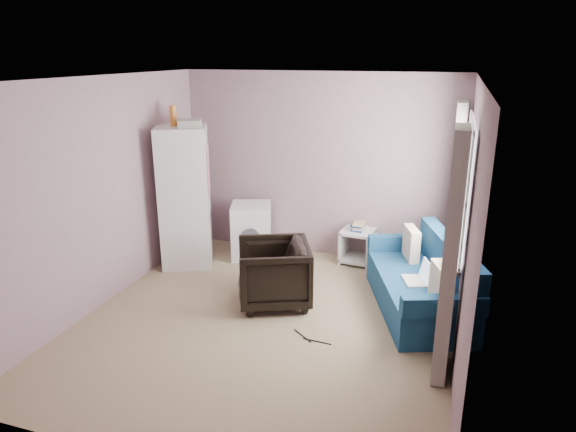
{
  "coord_description": "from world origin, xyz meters",
  "views": [
    {
      "loc": [
        1.72,
        -4.54,
        2.73
      ],
      "look_at": [
        0.05,
        0.6,
        1.0
      ],
      "focal_mm": 32.0,
      "sensor_mm": 36.0,
      "label": 1
    }
  ],
  "objects_px": {
    "armchair": "(274,270)",
    "sofa": "(423,285)",
    "washing_machine": "(251,230)",
    "fridge": "(185,196)",
    "side_table": "(358,244)"
  },
  "relations": [
    {
      "from": "armchair",
      "to": "sofa",
      "type": "bearing_deg",
      "value": 78.89
    },
    {
      "from": "fridge",
      "to": "sofa",
      "type": "height_order",
      "value": "fridge"
    },
    {
      "from": "washing_machine",
      "to": "fridge",
      "type": "bearing_deg",
      "value": -165.99
    },
    {
      "from": "armchair",
      "to": "fridge",
      "type": "height_order",
      "value": "fridge"
    },
    {
      "from": "washing_machine",
      "to": "armchair",
      "type": "bearing_deg",
      "value": -76.95
    },
    {
      "from": "fridge",
      "to": "washing_machine",
      "type": "relative_size",
      "value": 2.78
    },
    {
      "from": "armchair",
      "to": "washing_machine",
      "type": "xyz_separation_m",
      "value": [
        -0.76,
        1.22,
        -0.01
      ]
    },
    {
      "from": "fridge",
      "to": "side_table",
      "type": "distance_m",
      "value": 2.38
    },
    {
      "from": "side_table",
      "to": "sofa",
      "type": "bearing_deg",
      "value": -49.76
    },
    {
      "from": "armchair",
      "to": "sofa",
      "type": "height_order",
      "value": "sofa"
    },
    {
      "from": "fridge",
      "to": "washing_machine",
      "type": "distance_m",
      "value": 1.03
    },
    {
      "from": "side_table",
      "to": "sofa",
      "type": "relative_size",
      "value": 0.29
    },
    {
      "from": "fridge",
      "to": "washing_machine",
      "type": "height_order",
      "value": "fridge"
    },
    {
      "from": "fridge",
      "to": "side_table",
      "type": "relative_size",
      "value": 3.67
    },
    {
      "from": "armchair",
      "to": "side_table",
      "type": "bearing_deg",
      "value": 131.4
    }
  ]
}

